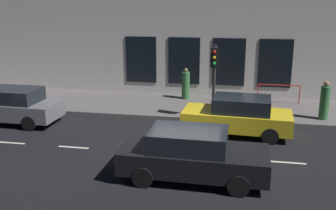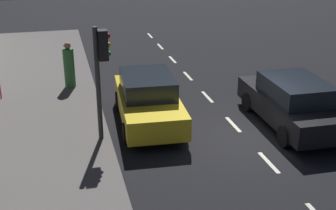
# 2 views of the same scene
# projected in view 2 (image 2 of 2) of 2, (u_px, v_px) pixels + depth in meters

# --- Properties ---
(ground_plane) EXTENTS (60.00, 60.00, 0.00)m
(ground_plane) POSITION_uv_depth(u_px,v_px,m) (245.00, 138.00, 13.73)
(ground_plane) COLOR black
(sidewalk) EXTENTS (4.50, 32.00, 0.15)m
(sidewalk) POSITION_uv_depth(u_px,v_px,m) (32.00, 159.00, 12.29)
(sidewalk) COLOR #5B5654
(sidewalk) RESTS_ON ground
(lane_centre_line) EXTENTS (0.12, 27.20, 0.01)m
(lane_centre_line) POSITION_uv_depth(u_px,v_px,m) (233.00, 124.00, 14.63)
(lane_centre_line) COLOR beige
(lane_centre_line) RESTS_ON ground
(traffic_light) EXTENTS (0.48, 0.32, 3.31)m
(traffic_light) POSITION_uv_depth(u_px,v_px,m) (101.00, 63.00, 12.54)
(traffic_light) COLOR #2D2D30
(traffic_light) RESTS_ON sidewalk
(parked_car_1) EXTENTS (2.03, 4.54, 1.58)m
(parked_car_1) POSITION_uv_depth(u_px,v_px,m) (292.00, 102.00, 14.29)
(parked_car_1) COLOR black
(parked_car_1) RESTS_ON ground
(parked_car_2) EXTENTS (2.11, 4.46, 1.58)m
(parked_car_2) POSITION_uv_depth(u_px,v_px,m) (148.00, 100.00, 14.51)
(parked_car_2) COLOR gold
(parked_car_2) RESTS_ON ground
(pedestrian_1) EXTENTS (0.54, 0.54, 1.76)m
(pedestrian_1) POSITION_uv_depth(u_px,v_px,m) (69.00, 66.00, 17.34)
(pedestrian_1) COLOR #336B38
(pedestrian_1) RESTS_ON sidewalk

